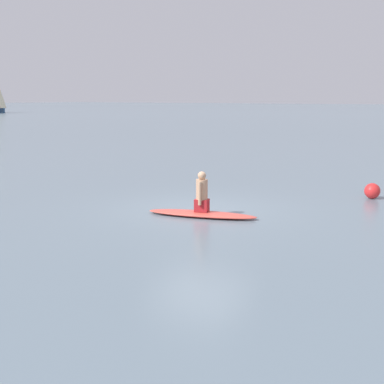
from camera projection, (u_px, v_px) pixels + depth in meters
The scene contains 4 objects.
ground_plane at pixel (199, 210), 14.21m from camera, with size 400.00×400.00×0.00m, color slate.
surfboard at pixel (202, 214), 13.41m from camera, with size 2.80×0.64×0.13m, color #D84C3F.
person_paddler at pixel (202, 193), 13.32m from camera, with size 0.44×0.39×1.01m.
buoy_marker at pixel (372, 191), 15.74m from camera, with size 0.46×0.46×0.46m, color red.
Camera 1 is at (11.84, 7.31, 2.97)m, focal length 50.23 mm.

